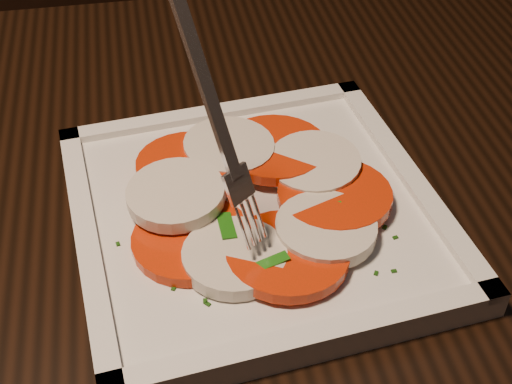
% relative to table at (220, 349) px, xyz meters
% --- Properties ---
extents(table, '(1.26, 0.90, 0.75)m').
position_rel_table_xyz_m(table, '(0.00, 0.00, 0.00)').
color(table, black).
rests_on(table, ground).
extents(chair, '(0.53, 0.53, 0.93)m').
position_rel_table_xyz_m(chair, '(0.00, 0.67, -0.12)').
color(chair, black).
rests_on(chair, ground).
extents(plate, '(0.26, 0.26, 0.01)m').
position_rel_table_xyz_m(plate, '(0.04, 0.03, 0.11)').
color(plate, silver).
rests_on(plate, table).
extents(caprese_salad, '(0.19, 0.20, 0.02)m').
position_rel_table_xyz_m(caprese_salad, '(0.04, 0.03, 0.12)').
color(caprese_salad, red).
rests_on(caprese_salad, plate).
extents(fork, '(0.06, 0.07, 0.16)m').
position_rel_table_xyz_m(fork, '(0.00, 0.01, 0.22)').
color(fork, white).
rests_on(fork, caprese_salad).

